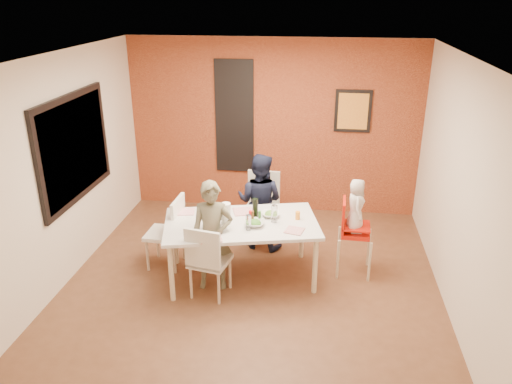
# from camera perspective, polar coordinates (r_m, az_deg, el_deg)

# --- Properties ---
(ground) EXTENTS (4.50, 4.50, 0.00)m
(ground) POSITION_cam_1_polar(r_m,az_deg,el_deg) (6.28, -0.38, -9.94)
(ground) COLOR brown
(ground) RESTS_ON ground
(ceiling) EXTENTS (4.50, 4.50, 0.02)m
(ceiling) POSITION_cam_1_polar(r_m,az_deg,el_deg) (5.36, -0.45, 15.32)
(ceiling) COLOR white
(ceiling) RESTS_ON wall_back
(wall_back) EXTENTS (4.50, 0.02, 2.70)m
(wall_back) POSITION_cam_1_polar(r_m,az_deg,el_deg) (7.81, 1.96, 7.41)
(wall_back) COLOR beige
(wall_back) RESTS_ON ground
(wall_front) EXTENTS (4.50, 0.02, 2.70)m
(wall_front) POSITION_cam_1_polar(r_m,az_deg,el_deg) (3.69, -5.49, -10.56)
(wall_front) COLOR beige
(wall_front) RESTS_ON ground
(wall_left) EXTENTS (0.02, 4.50, 2.70)m
(wall_left) POSITION_cam_1_polar(r_m,az_deg,el_deg) (6.38, -20.85, 2.52)
(wall_left) COLOR beige
(wall_left) RESTS_ON ground
(wall_right) EXTENTS (0.02, 4.50, 2.70)m
(wall_right) POSITION_cam_1_polar(r_m,az_deg,el_deg) (5.82, 22.09, 0.49)
(wall_right) COLOR beige
(wall_right) RESTS_ON ground
(brick_accent_wall) EXTENTS (4.50, 0.02, 2.70)m
(brick_accent_wall) POSITION_cam_1_polar(r_m,az_deg,el_deg) (7.79, 1.95, 7.37)
(brick_accent_wall) COLOR maroon
(brick_accent_wall) RESTS_ON ground
(picture_window_frame) EXTENTS (0.05, 1.70, 1.30)m
(picture_window_frame) POSITION_cam_1_polar(r_m,az_deg,el_deg) (6.48, -20.05, 4.78)
(picture_window_frame) COLOR black
(picture_window_frame) RESTS_ON wall_left
(picture_window_pane) EXTENTS (0.02, 1.55, 1.15)m
(picture_window_pane) POSITION_cam_1_polar(r_m,az_deg,el_deg) (6.47, -19.93, 4.78)
(picture_window_pane) COLOR black
(picture_window_pane) RESTS_ON wall_left
(glassblock_strip) EXTENTS (0.55, 0.03, 1.70)m
(glassblock_strip) POSITION_cam_1_polar(r_m,az_deg,el_deg) (7.82, -2.47, 8.56)
(glassblock_strip) COLOR silver
(glassblock_strip) RESTS_ON wall_back
(glassblock_surround) EXTENTS (0.60, 0.03, 1.76)m
(glassblock_surround) POSITION_cam_1_polar(r_m,az_deg,el_deg) (7.82, -2.48, 8.55)
(glassblock_surround) COLOR black
(glassblock_surround) RESTS_ON wall_back
(art_print_frame) EXTENTS (0.54, 0.03, 0.64)m
(art_print_frame) POSITION_cam_1_polar(r_m,az_deg,el_deg) (7.67, 11.02, 9.06)
(art_print_frame) COLOR black
(art_print_frame) RESTS_ON wall_back
(art_print_canvas) EXTENTS (0.44, 0.01, 0.54)m
(art_print_canvas) POSITION_cam_1_polar(r_m,az_deg,el_deg) (7.66, 11.03, 9.04)
(art_print_canvas) COLOR gold
(art_print_canvas) RESTS_ON wall_back
(dining_table) EXTENTS (2.00, 1.40, 0.76)m
(dining_table) POSITION_cam_1_polar(r_m,az_deg,el_deg) (6.00, -1.70, -4.03)
(dining_table) COLOR silver
(dining_table) RESTS_ON ground
(chair_near) EXTENTS (0.50, 0.50, 0.91)m
(chair_near) POSITION_cam_1_polar(r_m,az_deg,el_deg) (5.73, -5.62, -7.56)
(chair_near) COLOR beige
(chair_near) RESTS_ON ground
(chair_far) EXTENTS (0.48, 0.48, 0.98)m
(chair_far) POSITION_cam_1_polar(r_m,az_deg,el_deg) (7.03, 0.73, -1.21)
(chair_far) COLOR beige
(chair_far) RESTS_ON ground
(chair_left) EXTENTS (0.46, 0.46, 0.95)m
(chair_left) POSITION_cam_1_polar(r_m,az_deg,el_deg) (6.42, -9.74, -4.14)
(chair_left) COLOR white
(chair_left) RESTS_ON ground
(high_chair) EXTENTS (0.43, 0.43, 0.98)m
(high_chair) POSITION_cam_1_polar(r_m,az_deg,el_deg) (6.28, 10.90, -4.27)
(high_chair) COLOR red
(high_chair) RESTS_ON ground
(child_near) EXTENTS (0.53, 0.38, 1.34)m
(child_near) POSITION_cam_1_polar(r_m,az_deg,el_deg) (5.85, -5.00, -5.05)
(child_near) COLOR brown
(child_near) RESTS_ON ground
(child_far) EXTENTS (0.75, 0.65, 1.34)m
(child_far) POSITION_cam_1_polar(r_m,az_deg,el_deg) (6.76, 0.42, -1.07)
(child_far) COLOR black
(child_far) RESTS_ON ground
(toddler) EXTENTS (0.24, 0.35, 0.68)m
(toddler) POSITION_cam_1_polar(r_m,az_deg,el_deg) (6.14, 11.35, -1.55)
(toddler) COLOR beige
(toddler) RESTS_ON high_chair
(plate_near_left) EXTENTS (0.30, 0.30, 0.01)m
(plate_near_left) POSITION_cam_1_polar(r_m,az_deg,el_deg) (5.61, -5.22, -5.26)
(plate_near_left) COLOR white
(plate_near_left) RESTS_ON dining_table
(plate_far_mid) EXTENTS (0.31, 0.31, 0.01)m
(plate_far_mid) POSITION_cam_1_polar(r_m,az_deg,el_deg) (6.23, -1.44, -2.23)
(plate_far_mid) COLOR silver
(plate_far_mid) RESTS_ON dining_table
(plate_near_right) EXTENTS (0.24, 0.24, 0.01)m
(plate_near_right) POSITION_cam_1_polar(r_m,az_deg,el_deg) (5.77, 4.41, -4.41)
(plate_near_right) COLOR silver
(plate_near_right) RESTS_ON dining_table
(plate_far_left) EXTENTS (0.25, 0.25, 0.01)m
(plate_far_left) POSITION_cam_1_polar(r_m,az_deg,el_deg) (6.29, -8.05, -2.23)
(plate_far_left) COLOR white
(plate_far_left) RESTS_ON dining_table
(salad_bowl_a) EXTENTS (0.24, 0.24, 0.06)m
(salad_bowl_a) POSITION_cam_1_polar(r_m,az_deg,el_deg) (5.87, -0.16, -3.60)
(salad_bowl_a) COLOR silver
(salad_bowl_a) RESTS_ON dining_table
(salad_bowl_b) EXTENTS (0.27, 0.27, 0.05)m
(salad_bowl_b) POSITION_cam_1_polar(r_m,az_deg,el_deg) (6.11, 1.72, -2.55)
(salad_bowl_b) COLOR white
(salad_bowl_b) RESTS_ON dining_table
(wine_bottle) EXTENTS (0.07, 0.07, 0.26)m
(wine_bottle) POSITION_cam_1_polar(r_m,az_deg,el_deg) (6.01, -0.08, -1.91)
(wine_bottle) COLOR black
(wine_bottle) RESTS_ON dining_table
(wine_glass_a) EXTENTS (0.06, 0.06, 0.18)m
(wine_glass_a) POSITION_cam_1_polar(r_m,az_deg,el_deg) (5.75, -0.86, -3.49)
(wine_glass_a) COLOR silver
(wine_glass_a) RESTS_ON dining_table
(wine_glass_b) EXTENTS (0.08, 0.08, 0.21)m
(wine_glass_b) POSITION_cam_1_polar(r_m,az_deg,el_deg) (5.93, 2.10, -2.49)
(wine_glass_b) COLOR silver
(wine_glass_b) RESTS_ON dining_table
(paper_towel_roll) EXTENTS (0.12, 0.12, 0.26)m
(paper_towel_roll) POSITION_cam_1_polar(r_m,az_deg,el_deg) (5.88, -3.47, -2.49)
(paper_towel_roll) COLOR white
(paper_towel_roll) RESTS_ON dining_table
(condiment_red) EXTENTS (0.04, 0.04, 0.15)m
(condiment_red) POSITION_cam_1_polar(r_m,az_deg,el_deg) (5.94, -0.65, -2.81)
(condiment_red) COLOR red
(condiment_red) RESTS_ON dining_table
(condiment_green) EXTENTS (0.04, 0.04, 0.14)m
(condiment_green) POSITION_cam_1_polar(r_m,az_deg,el_deg) (5.95, 0.41, -2.80)
(condiment_green) COLOR #367928
(condiment_green) RESTS_ON dining_table
(condiment_brown) EXTENTS (0.04, 0.04, 0.14)m
(condiment_brown) POSITION_cam_1_polar(r_m,az_deg,el_deg) (5.94, -0.41, -2.82)
(condiment_brown) COLOR brown
(condiment_brown) RESTS_ON dining_table
(sippy_cup) EXTENTS (0.06, 0.06, 0.10)m
(sippy_cup) POSITION_cam_1_polar(r_m,az_deg,el_deg) (6.04, 4.78, -2.69)
(sippy_cup) COLOR orange
(sippy_cup) RESTS_ON dining_table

